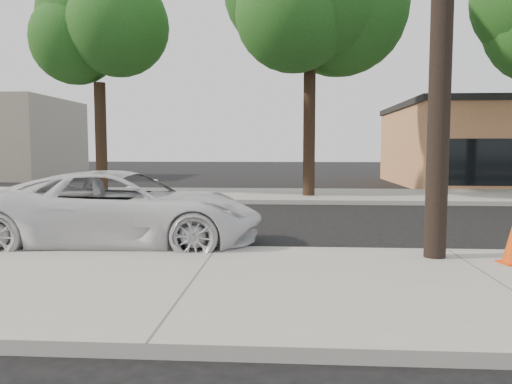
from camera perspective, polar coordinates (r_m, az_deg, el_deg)
ground at (r=10.97m, az=-2.90°, el=-4.89°), size 120.00×120.00×0.00m
near_sidewalk at (r=6.80m, az=-7.17°, el=-10.46°), size 90.00×4.40×0.15m
far_sidewalk at (r=19.36m, az=0.02°, el=-0.36°), size 90.00×5.00×0.15m
curb_near at (r=8.91m, az=-4.47°, el=-6.73°), size 90.00×0.12×0.16m
tree_b at (r=20.53m, az=-17.23°, el=16.78°), size 4.34×4.20×8.45m
tree_c at (r=19.07m, az=6.94°, el=20.24°), size 4.96×4.80×9.55m
police_cruiser at (r=9.82m, az=-14.89°, el=-1.89°), size 5.37×2.63×1.47m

